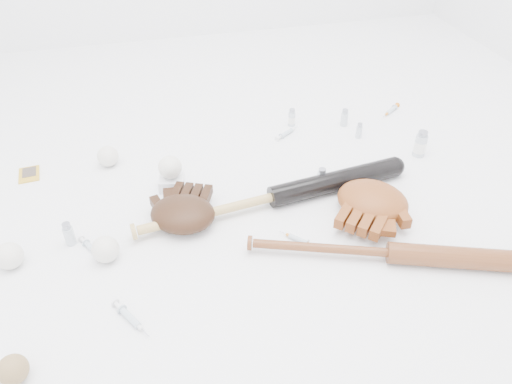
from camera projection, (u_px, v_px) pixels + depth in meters
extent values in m
plane|color=white|center=(252.00, 207.00, 1.57)|extent=(3.00, 3.00, 0.00)
cube|color=#BA8E22|center=(29.00, 174.00, 1.71)|extent=(0.07, 0.10, 0.01)
cube|color=white|center=(172.00, 182.00, 1.64)|extent=(0.09, 0.09, 0.04)
sphere|color=silver|center=(170.00, 167.00, 1.60)|extent=(0.08, 0.08, 0.08)
sphere|color=silver|center=(9.00, 256.00, 1.35)|extent=(0.07, 0.07, 0.07)
sphere|color=silver|center=(108.00, 156.00, 1.73)|extent=(0.07, 0.07, 0.07)
sphere|color=silver|center=(105.00, 249.00, 1.37)|extent=(0.08, 0.08, 0.08)
sphere|color=olive|center=(13.00, 370.00, 1.08)|extent=(0.07, 0.07, 0.07)
cylinder|color=silver|center=(292.00, 117.00, 1.95)|extent=(0.03, 0.03, 0.07)
cylinder|color=silver|center=(344.00, 117.00, 1.95)|extent=(0.03, 0.03, 0.07)
cylinder|color=silver|center=(321.00, 179.00, 1.62)|extent=(0.03, 0.03, 0.08)
cylinder|color=silver|center=(421.00, 144.00, 1.77)|extent=(0.04, 0.04, 0.10)
cylinder|color=silver|center=(69.00, 234.00, 1.42)|extent=(0.03, 0.03, 0.08)
cylinder|color=silver|center=(359.00, 130.00, 1.88)|extent=(0.02, 0.02, 0.06)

